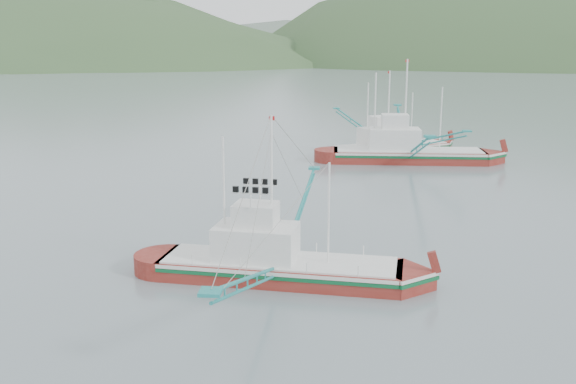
{
  "coord_description": "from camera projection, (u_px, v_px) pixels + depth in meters",
  "views": [
    {
      "loc": [
        2.84,
        -33.81,
        12.38
      ],
      "look_at": [
        0.0,
        6.0,
        3.2
      ],
      "focal_mm": 40.0,
      "sensor_mm": 36.0,
      "label": 1
    }
  ],
  "objects": [
    {
      "name": "bg_boat_right",
      "position": [
        407.0,
        147.0,
        68.99
      ],
      "size": [
        16.12,
        29.21,
        11.82
      ],
      "rotation": [
        0.0,
        0.0,
        -0.0
      ],
      "color": "maroon",
      "rests_on": "ground"
    },
    {
      "name": "main_boat",
      "position": [
        276.0,
        253.0,
        34.37
      ],
      "size": [
        13.37,
        23.53,
        9.57
      ],
      "rotation": [
        0.0,
        0.0,
        -0.12
      ],
      "color": "maroon",
      "rests_on": "ground"
    },
    {
      "name": "ridge_distant",
      "position": [
        365.0,
        59.0,
        578.14
      ],
      "size": [
        960.0,
        400.0,
        240.0
      ],
      "primitive_type": "ellipsoid",
      "color": "slate",
      "rests_on": "ground"
    },
    {
      "name": "headland_left",
      "position": [
        40.0,
        65.0,
        398.25
      ],
      "size": [
        448.0,
        308.0,
        210.0
      ],
      "primitive_type": "ellipsoid",
      "color": "#325029",
      "rests_on": "ground"
    },
    {
      "name": "bg_boat_far",
      "position": [
        390.0,
        136.0,
        73.78
      ],
      "size": [
        16.56,
        23.54,
        10.3
      ],
      "rotation": [
        0.0,
        0.0,
        0.52
      ],
      "color": "maroon",
      "rests_on": "ground"
    },
    {
      "name": "ground",
      "position": [
        280.0,
        272.0,
        35.84
      ],
      "size": [
        1200.0,
        1200.0,
        0.0
      ],
      "primitive_type": "plane",
      "color": "slate",
      "rests_on": "ground"
    }
  ]
}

